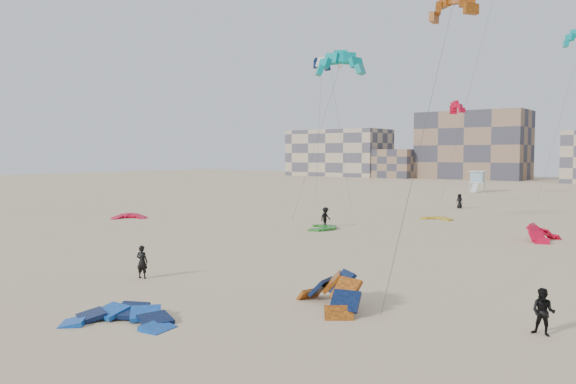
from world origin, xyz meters
The scene contains 20 objects.
ground centered at (0.00, 0.00, 0.00)m, with size 320.00×320.00×0.00m, color #CEB48A.
kite_ground_blue centered at (3.57, -3.45, 0.00)m, with size 4.10×4.23×0.93m, color blue, non-canonical shape.
kite_ground_orange centered at (8.90, 3.45, 0.00)m, with size 4.00×3.25×2.42m, color orange, non-canonical shape.
kite_ground_red centered at (-26.13, 19.32, 0.00)m, with size 3.37×3.51×0.85m, color red, non-canonical shape.
kite_ground_green centered at (-5.80, 24.75, 0.00)m, with size 3.64×3.85×0.44m, color #2D7F22, non-canonical shape.
kite_ground_red_far centered at (11.84, 29.10, 0.00)m, with size 3.65×3.20×2.06m, color red, non-canonical shape.
kite_ground_yellow centered at (-0.37, 37.74, 0.00)m, with size 2.99×3.14×0.39m, color gold, non-canonical shape.
kitesurfer_main centered at (-2.24, 2.20, 0.89)m, with size 0.65×0.43×1.79m, color black.
kitesurfer_b centered at (17.21, 5.03, 0.88)m, with size 0.85×0.66×1.75m, color black.
kitesurfer_c centered at (-6.10, 25.88, 0.91)m, with size 1.18×0.68×1.82m, color black.
kitesurfer_e centered at (-2.78, 50.74, 0.89)m, with size 0.87×0.57×1.78m, color black.
kite_fly_teal_a centered at (-3.26, 23.69, 14.05)m, with size 6.20×5.35×14.65m.
kite_fly_orange centered at (5.05, 26.94, 18.16)m, with size 10.29×28.67×18.35m.
kite_fly_grey centered at (-13.12, 37.24, 17.03)m, with size 7.74×6.52×17.16m.
kite_fly_navy centered at (-21.22, 47.67, 18.80)m, with size 5.05×7.78×19.11m.
kite_fly_red centered at (-9.35, 66.75, 13.55)m, with size 9.52×8.66×13.90m.
lifeguard_tower_far centered at (-11.22, 82.26, 1.84)m, with size 2.97×5.26×3.71m.
condo_west_a centered at (-70.00, 130.00, 7.00)m, with size 30.00×15.00×14.00m, color tan.
condo_west_b centered at (-30.00, 134.00, 9.00)m, with size 28.00×14.00×18.00m, color #886A52.
condo_fill_left centered at (-50.00, 128.00, 4.00)m, with size 12.00×10.00×8.00m, color #886A52.
Camera 1 is at (21.98, -16.73, 6.66)m, focal length 35.00 mm.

